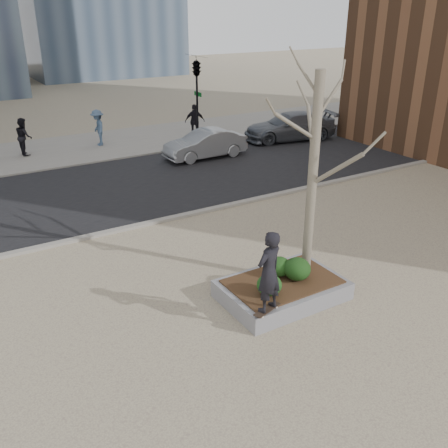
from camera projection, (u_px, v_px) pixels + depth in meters
ground at (249, 309)px, 12.17m from camera, size 120.00×120.00×0.00m
street at (110, 190)px, 20.00m from camera, size 60.00×8.00×0.02m
far_sidewalk at (64, 150)px, 25.48m from camera, size 60.00×6.00×0.02m
planter at (282, 290)px, 12.55m from camera, size 3.00×2.00×0.45m
planter_mulch at (282, 281)px, 12.45m from camera, size 2.70×1.70×0.04m
sycamore_tree at (315, 143)px, 11.83m from camera, size 2.80×2.80×6.60m
shrub_left at (269, 285)px, 11.76m from camera, size 0.60×0.60×0.51m
shrub_middle at (279, 267)px, 12.60m from camera, size 0.58×0.58×0.50m
shrub_right at (297, 269)px, 12.41m from camera, size 0.67×0.67×0.57m
skateboard at (267, 310)px, 11.24m from camera, size 0.80×0.42×0.08m
skateboarder at (269, 272)px, 10.84m from camera, size 0.79×0.63×1.91m
car_silver at (205, 144)px, 23.93m from camera, size 4.03×1.43×1.33m
car_third at (290, 126)px, 27.12m from camera, size 5.39×3.16×1.47m
pedestrian_a at (24, 137)px, 24.29m from camera, size 0.71×0.90×1.81m
pedestrian_b at (98, 128)px, 25.93m from camera, size 0.82×1.27×1.86m
pedestrian_c at (195, 121)px, 27.44m from camera, size 1.17×0.83×1.84m
traffic_light_far at (197, 101)px, 25.78m from camera, size 0.60×2.48×4.50m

